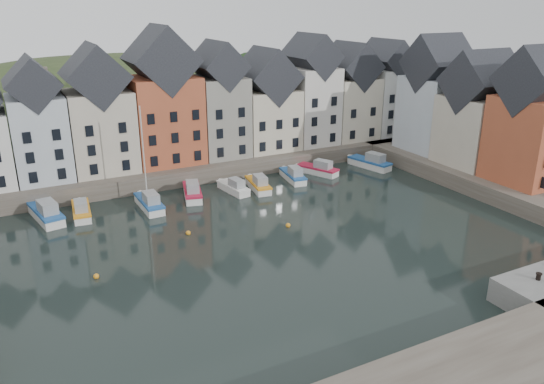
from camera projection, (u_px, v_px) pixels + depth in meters
ground at (258, 258)px, 49.16m from camera, size 260.00×260.00×0.00m
far_quay at (164, 164)px, 73.86m from camera, size 90.00×16.00×2.00m
right_quay at (509, 180)px, 67.34m from camera, size 14.00×54.00×2.00m
hillside at (132, 223)px, 102.03m from camera, size 153.60×70.40×64.00m
far_terrace at (187, 108)px, 70.90m from camera, size 72.37×8.16×17.78m
right_terrace at (480, 112)px, 68.44m from camera, size 8.30×24.25×16.36m
mooring_buoys at (197, 243)px, 51.83m from camera, size 20.50×5.50×0.50m
boat_b at (46, 214)px, 57.29m from camera, size 3.38×7.21×2.66m
boat_c at (81, 211)px, 58.38m from camera, size 2.38×6.01×2.25m
boat_d at (150, 203)px, 60.42m from camera, size 2.07×6.30×11.97m
boat_e at (193, 192)px, 63.97m from camera, size 3.52×6.59×2.42m
boat_f at (234, 188)px, 65.75m from camera, size 2.45×5.60×2.08m
boat_g at (258, 185)px, 66.66m from camera, size 2.64×6.07×2.25m
boat_h at (293, 176)px, 70.06m from camera, size 2.65×6.05×2.25m
boat_i at (319, 169)px, 72.62m from camera, size 4.18×6.17×2.28m
boat_j at (371, 163)px, 75.37m from camera, size 3.54×6.85×2.52m
mooring_bollard at (539, 276)px, 41.20m from camera, size 0.48×0.48×0.56m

